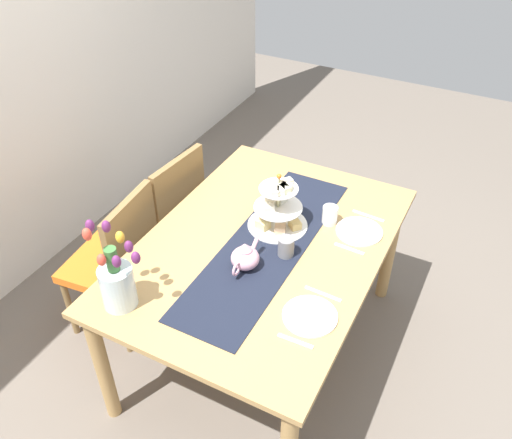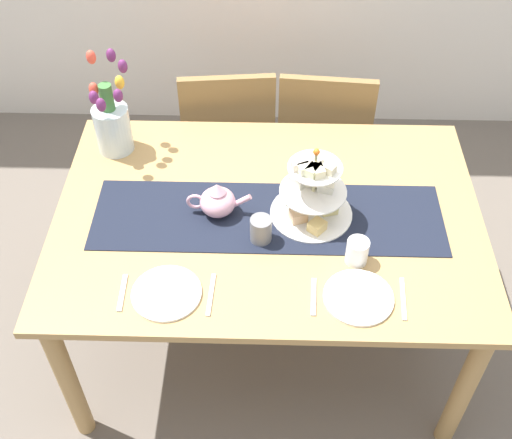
# 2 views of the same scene
# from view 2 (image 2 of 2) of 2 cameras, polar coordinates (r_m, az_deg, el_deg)

# --- Properties ---
(ground_plane) EXTENTS (8.00, 8.00, 0.00)m
(ground_plane) POSITION_cam_2_polar(r_m,az_deg,el_deg) (2.93, 0.81, -9.97)
(ground_plane) COLOR #6B6056
(dining_table) EXTENTS (1.57, 1.09, 0.76)m
(dining_table) POSITION_cam_2_polar(r_m,az_deg,el_deg) (2.41, 0.97, -1.09)
(dining_table) COLOR tan
(dining_table) RESTS_ON ground_plane
(chair_left) EXTENTS (0.46, 0.46, 0.91)m
(chair_left) POSITION_cam_2_polar(r_m,az_deg,el_deg) (3.09, -2.56, 7.46)
(chair_left) COLOR olive
(chair_left) RESTS_ON ground_plane
(chair_right) EXTENTS (0.45, 0.45, 0.91)m
(chair_right) POSITION_cam_2_polar(r_m,az_deg,el_deg) (3.10, 5.96, 7.29)
(chair_right) COLOR olive
(chair_right) RESTS_ON ground_plane
(table_runner) EXTENTS (1.27, 0.36, 0.00)m
(table_runner) POSITION_cam_2_polar(r_m,az_deg,el_deg) (2.32, 0.99, 0.23)
(table_runner) COLOR black
(table_runner) RESTS_ON dining_table
(tiered_cake_stand) EXTENTS (0.30, 0.30, 0.30)m
(tiered_cake_stand) POSITION_cam_2_polar(r_m,az_deg,el_deg) (2.27, 4.96, 2.32)
(tiered_cake_stand) COLOR beige
(tiered_cake_stand) RESTS_ON table_runner
(teapot) EXTENTS (0.24, 0.13, 0.14)m
(teapot) POSITION_cam_2_polar(r_m,az_deg,el_deg) (2.30, -3.56, 1.67)
(teapot) COLOR #E5A8BC
(teapot) RESTS_ON table_runner
(tulip_vase) EXTENTS (0.15, 0.25, 0.42)m
(tulip_vase) POSITION_cam_2_polar(r_m,az_deg,el_deg) (2.60, -12.81, 8.51)
(tulip_vase) COLOR silver
(tulip_vase) RESTS_ON dining_table
(dinner_plate_left) EXTENTS (0.23, 0.23, 0.01)m
(dinner_plate_left) POSITION_cam_2_polar(r_m,az_deg,el_deg) (2.11, -8.09, -6.53)
(dinner_plate_left) COLOR white
(dinner_plate_left) RESTS_ON dining_table
(fork_left) EXTENTS (0.02, 0.15, 0.01)m
(fork_left) POSITION_cam_2_polar(r_m,az_deg,el_deg) (2.14, -11.94, -6.41)
(fork_left) COLOR silver
(fork_left) RESTS_ON dining_table
(knife_left) EXTENTS (0.02, 0.17, 0.01)m
(knife_left) POSITION_cam_2_polar(r_m,az_deg,el_deg) (2.09, -4.14, -6.70)
(knife_left) COLOR silver
(knife_left) RESTS_ON dining_table
(dinner_plate_right) EXTENTS (0.23, 0.23, 0.01)m
(dinner_plate_right) POSITION_cam_2_polar(r_m,az_deg,el_deg) (2.11, 9.05, -6.88)
(dinner_plate_right) COLOR white
(dinner_plate_right) RESTS_ON dining_table
(fork_right) EXTENTS (0.02, 0.15, 0.01)m
(fork_right) POSITION_cam_2_polar(r_m,az_deg,el_deg) (2.09, 5.08, -6.89)
(fork_right) COLOR silver
(fork_right) RESTS_ON dining_table
(knife_right) EXTENTS (0.03, 0.17, 0.01)m
(knife_right) POSITION_cam_2_polar(r_m,az_deg,el_deg) (2.13, 12.93, -6.91)
(knife_right) COLOR silver
(knife_right) RESTS_ON dining_table
(mug_grey) EXTENTS (0.08, 0.08, 0.09)m
(mug_grey) POSITION_cam_2_polar(r_m,az_deg,el_deg) (2.21, 0.36, -0.89)
(mug_grey) COLOR slate
(mug_grey) RESTS_ON table_runner
(mug_white_text) EXTENTS (0.08, 0.08, 0.09)m
(mug_white_text) POSITION_cam_2_polar(r_m,az_deg,el_deg) (2.17, 8.94, -2.85)
(mug_white_text) COLOR white
(mug_white_text) RESTS_ON dining_table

